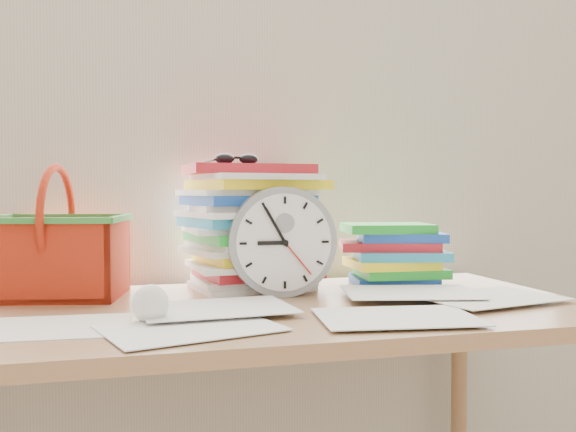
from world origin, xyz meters
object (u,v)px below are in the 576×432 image
object	(u,v)px
paper_stack	(253,227)
basket	(57,232)
desk	(256,341)
clock	(282,242)
book_stack	(395,254)

from	to	relation	value
paper_stack	basket	xyz separation A→B (m)	(-0.45, -0.01, -0.01)
desk	clock	xyz separation A→B (m)	(0.08, 0.10, 0.20)
book_stack	basket	xyz separation A→B (m)	(-0.80, 0.03, 0.07)
desk	clock	size ratio (longest dim) A/B	5.68
desk	basket	xyz separation A→B (m)	(-0.40, 0.22, 0.22)
basket	desk	bearing A→B (deg)	-16.34
clock	book_stack	world-z (taller)	clock
desk	book_stack	world-z (taller)	book_stack
desk	paper_stack	size ratio (longest dim) A/B	4.42
desk	paper_stack	world-z (taller)	paper_stack
desk	basket	size ratio (longest dim) A/B	4.84
paper_stack	book_stack	distance (m)	0.37
basket	book_stack	bearing A→B (deg)	9.90
clock	basket	distance (m)	0.50
clock	basket	world-z (taller)	basket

